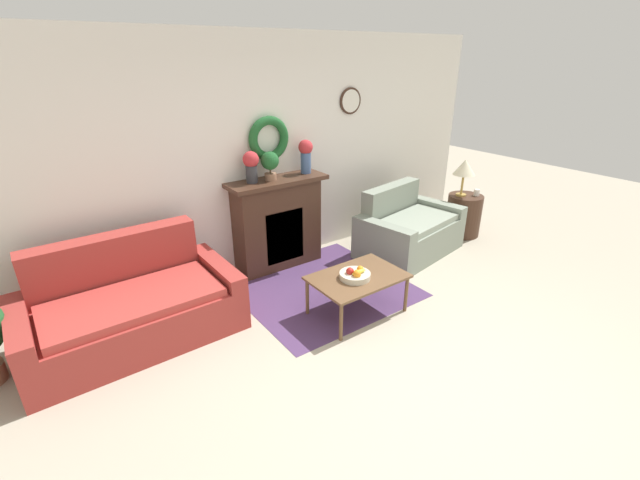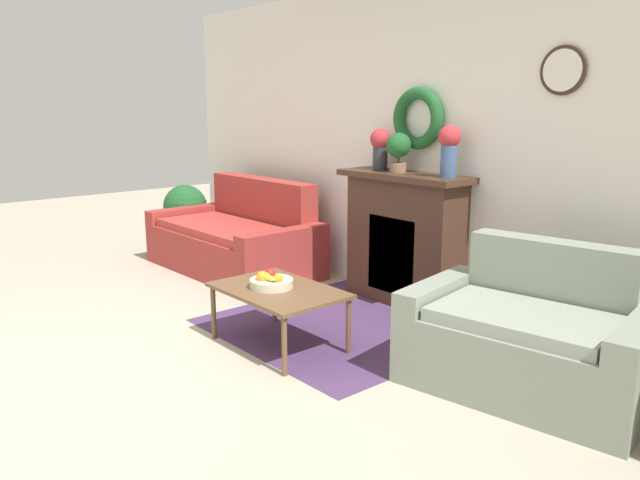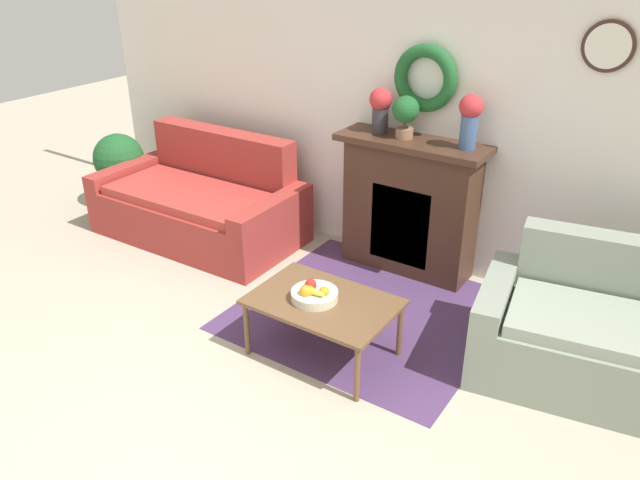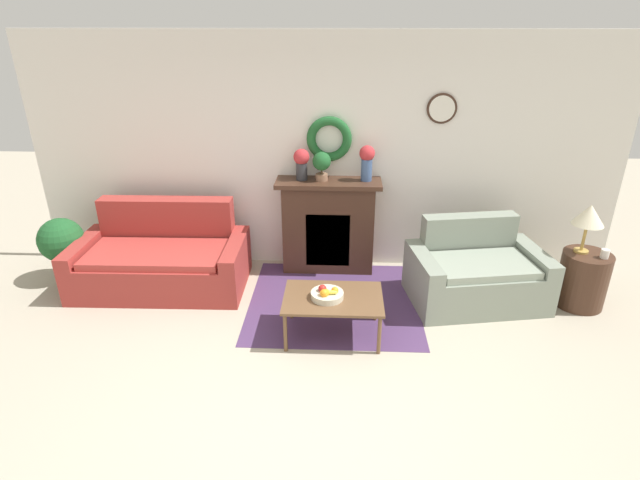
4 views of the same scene
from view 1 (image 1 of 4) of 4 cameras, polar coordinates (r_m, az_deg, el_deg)
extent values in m
plane|color=#ADA38E|center=(3.78, 15.21, -17.88)|extent=(16.00, 16.00, 0.00)
cube|color=#4C335B|center=(4.91, 0.18, -6.33)|extent=(1.80, 1.73, 0.01)
cube|color=white|center=(5.13, -7.77, 11.01)|extent=(6.80, 0.06, 2.70)
cylinder|color=#382319|center=(5.71, 4.07, 18.02)|extent=(0.33, 0.02, 0.33)
cylinder|color=white|center=(5.70, 4.15, 18.00)|extent=(0.28, 0.01, 0.28)
torus|color=#1E5628|center=(5.04, -6.82, 13.26)|extent=(0.51, 0.10, 0.51)
cube|color=#42281C|center=(5.23, -5.66, 1.98)|extent=(1.06, 0.34, 1.07)
cube|color=black|center=(5.14, -4.72, 0.48)|extent=(0.51, 0.02, 0.64)
cube|color=orange|center=(5.16, -4.64, -0.36)|extent=(0.41, 0.01, 0.35)
cube|color=#42281C|center=(5.02, -5.71, 7.82)|extent=(1.20, 0.41, 0.05)
cube|color=#9E332D|center=(4.27, -23.10, -10.32)|extent=(1.54, 0.80, 0.41)
cube|color=#9E332D|center=(4.58, -25.24, -4.69)|extent=(1.53, 0.24, 0.92)
cube|color=#9E332D|center=(4.29, -34.73, -11.70)|extent=(0.19, 0.99, 0.55)
cube|color=#9E332D|center=(4.52, -13.28, -5.86)|extent=(0.19, 0.99, 0.55)
cube|color=#AD3832|center=(4.14, -23.64, -7.49)|extent=(1.48, 0.74, 0.08)
cube|color=gray|center=(5.75, 12.64, 0.13)|extent=(1.13, 0.84, 0.43)
cube|color=gray|center=(5.89, 9.30, 3.22)|extent=(1.05, 0.36, 0.86)
cube|color=gray|center=(5.31, 8.33, -0.73)|extent=(0.31, 0.88, 0.57)
cube|color=gray|center=(6.25, 14.94, 2.53)|extent=(0.31, 0.88, 0.57)
cube|color=gray|center=(5.65, 12.87, 2.52)|extent=(1.08, 0.78, 0.08)
cube|color=brown|center=(4.29, 5.05, -4.94)|extent=(0.93, 0.63, 0.03)
cylinder|color=brown|center=(3.99, 2.82, -10.87)|extent=(0.04, 0.04, 0.40)
cylinder|color=brown|center=(4.49, 11.41, -7.07)|extent=(0.04, 0.04, 0.40)
cylinder|color=brown|center=(4.36, -1.71, -7.55)|extent=(0.04, 0.04, 0.40)
cylinder|color=brown|center=(4.82, 6.68, -4.44)|extent=(0.04, 0.04, 0.40)
cylinder|color=beige|center=(4.22, 4.68, -4.75)|extent=(0.31, 0.31, 0.06)
sphere|color=#B2231E|center=(4.19, 4.02, -4.19)|extent=(0.08, 0.08, 0.08)
sphere|color=orange|center=(4.17, 4.96, -4.41)|extent=(0.07, 0.07, 0.07)
sphere|color=orange|center=(4.25, 5.38, -3.88)|extent=(0.07, 0.07, 0.07)
sphere|color=orange|center=(4.14, 4.96, -4.53)|extent=(0.08, 0.08, 0.08)
ellipsoid|color=yellow|center=(4.18, 5.20, -4.26)|extent=(0.17, 0.04, 0.04)
cylinder|color=#42281C|center=(6.55, 18.59, 3.17)|extent=(0.49, 0.49, 0.60)
cylinder|color=#B28E42|center=(6.44, 18.27, 5.76)|extent=(0.14, 0.14, 0.02)
cylinder|color=#B28E42|center=(6.39, 18.44, 7.05)|extent=(0.03, 0.03, 0.28)
cone|color=beige|center=(6.33, 18.73, 9.18)|extent=(0.31, 0.31, 0.21)
cylinder|color=silver|center=(6.49, 20.17, 5.97)|extent=(0.08, 0.08, 0.09)
cylinder|color=#2D2D33|center=(4.88, -9.09, 8.67)|extent=(0.13, 0.13, 0.20)
sphere|color=#B72D33|center=(4.84, -9.22, 10.56)|extent=(0.18, 0.18, 0.18)
cylinder|color=#3D5684|center=(5.23, -1.91, 10.25)|extent=(0.12, 0.12, 0.25)
sphere|color=#B72D33|center=(5.19, -1.94, 12.28)|extent=(0.17, 0.17, 0.17)
cylinder|color=#8E664C|center=(4.98, -6.61, 8.40)|extent=(0.14, 0.14, 0.08)
cylinder|color=#4C3823|center=(4.96, -6.64, 9.15)|extent=(0.02, 0.02, 0.06)
sphere|color=#1E5628|center=(4.93, -6.71, 10.46)|extent=(0.21, 0.21, 0.21)
camera|label=2|loc=(5.91, 50.95, 7.63)|focal=35.00mm
camera|label=3|loc=(4.38, 57.37, 14.72)|focal=35.00mm
camera|label=4|loc=(2.85, 83.16, 10.84)|focal=28.00mm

